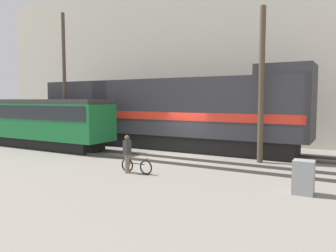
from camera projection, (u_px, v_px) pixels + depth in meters
The scene contains 11 objects.
ground_plane at pixel (181, 156), 19.23m from camera, with size 120.00×120.00×0.00m, color gray.
track_near at pixel (166, 159), 17.68m from camera, with size 60.00×1.51×0.14m.
track_far at pixel (197, 149), 21.22m from camera, with size 60.00×1.51×0.14m.
building_backdrop at pixel (235, 59), 27.11m from camera, with size 47.36×6.00×13.31m.
freight_locomotive at pixel (164, 112), 22.25m from camera, with size 19.06×3.04×5.23m.
streetcar at pixel (34, 120), 22.73m from camera, with size 12.50×2.54×3.32m.
bicycle at pixel (136, 166), 14.69m from camera, with size 1.67×0.44×0.71m.
person at pixel (127, 150), 14.70m from camera, with size 0.23×0.36×1.71m.
utility_pole_left at pixel (64, 79), 23.85m from camera, with size 0.25×0.25×9.51m.
utility_pole_center at pixel (261, 86), 16.89m from camera, with size 0.30×0.30×8.05m.
signal_box at pixel (303, 177), 11.43m from camera, with size 0.70×0.60×1.20m.
Camera 1 is at (8.74, -16.91, 3.32)m, focal length 35.00 mm.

